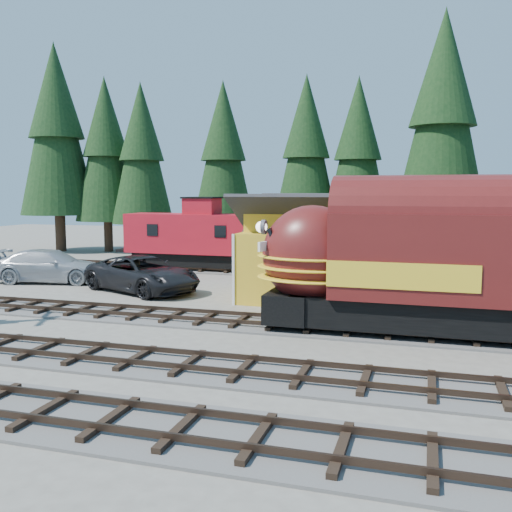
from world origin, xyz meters
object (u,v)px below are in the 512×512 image
(pickup_truck_a, at_px, (143,274))
(pickup_truck_b, at_px, (50,266))
(depot, at_px, (369,241))
(locomotive, at_px, (473,268))
(caboose, at_px, (191,237))

(pickup_truck_a, bearing_deg, pickup_truck_b, 103.17)
(pickup_truck_a, bearing_deg, depot, -61.51)
(depot, distance_m, locomotive, 7.83)
(depot, distance_m, pickup_truck_a, 12.09)
(caboose, relative_size, pickup_truck_b, 1.32)
(depot, bearing_deg, pickup_truck_a, -175.29)
(depot, distance_m, caboose, 14.76)
(depot, xyz_separation_m, pickup_truck_a, (-11.88, -0.98, -2.00))
(caboose, height_order, pickup_truck_b, caboose)
(pickup_truck_b, bearing_deg, locomotive, -118.57)
(locomotive, distance_m, pickup_truck_b, 24.04)
(depot, height_order, pickup_truck_b, depot)
(caboose, relative_size, pickup_truck_a, 1.27)
(caboose, bearing_deg, locomotive, -39.39)
(pickup_truck_a, height_order, pickup_truck_b, pickup_truck_b)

